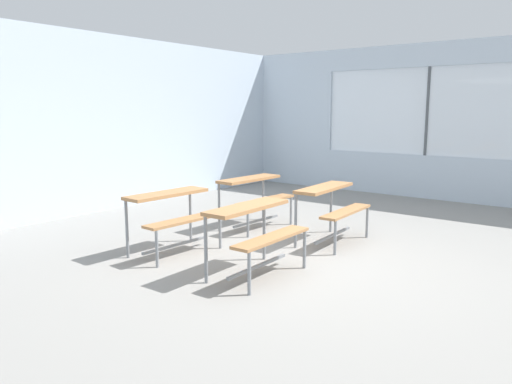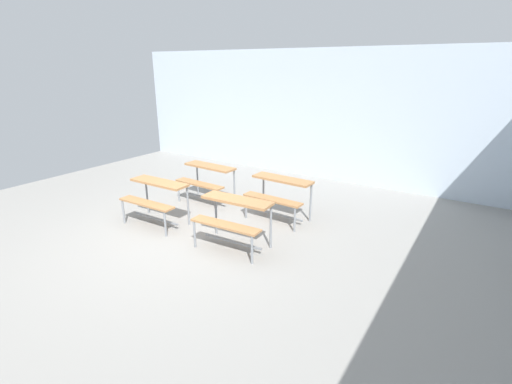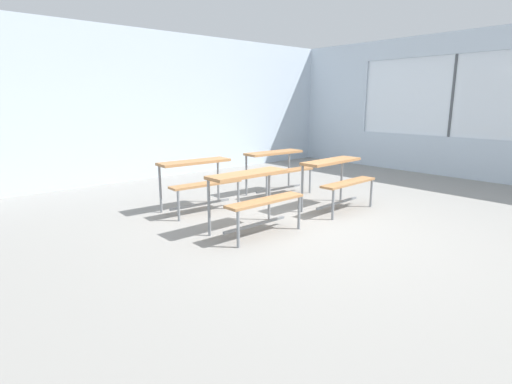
# 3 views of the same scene
# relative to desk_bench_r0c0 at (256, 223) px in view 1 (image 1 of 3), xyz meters

# --- Properties ---
(ground) EXTENTS (10.00, 9.00, 0.05)m
(ground) POSITION_rel_desk_bench_r0c0_xyz_m (0.69, -0.32, -0.59)
(ground) COLOR gray
(wall_back) EXTENTS (10.00, 0.12, 3.00)m
(wall_back) POSITION_rel_desk_bench_r0c0_xyz_m (0.69, 4.18, 0.94)
(wall_back) COLOR silver
(wall_back) RESTS_ON ground
(wall_right) EXTENTS (0.12, 9.00, 3.00)m
(wall_right) POSITION_rel_desk_bench_r0c0_xyz_m (5.69, -0.45, 0.88)
(wall_right) COLOR silver
(wall_right) RESTS_ON ground
(desk_bench_r0c0) EXTENTS (1.11, 0.61, 0.74)m
(desk_bench_r0c0) POSITION_rel_desk_bench_r0c0_xyz_m (0.00, 0.00, 0.00)
(desk_bench_r0c0) COLOR #A87547
(desk_bench_r0c0) RESTS_ON ground
(desk_bench_r0c1) EXTENTS (1.13, 0.64, 0.74)m
(desk_bench_r0c1) POSITION_rel_desk_bench_r0c0_xyz_m (1.64, 0.01, 0.00)
(desk_bench_r0c1) COLOR #A87547
(desk_bench_r0c1) RESTS_ON ground
(desk_bench_r1c0) EXTENTS (1.13, 0.64, 0.74)m
(desk_bench_r1c0) POSITION_rel_desk_bench_r0c0_xyz_m (0.04, 1.30, 0.00)
(desk_bench_r1c0) COLOR #A87547
(desk_bench_r1c0) RESTS_ON ground
(desk_bench_r1c1) EXTENTS (1.13, 0.64, 0.74)m
(desk_bench_r1c1) POSITION_rel_desk_bench_r0c0_xyz_m (1.68, 1.31, 0.00)
(desk_bench_r1c1) COLOR #A87547
(desk_bench_r1c1) RESTS_ON ground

